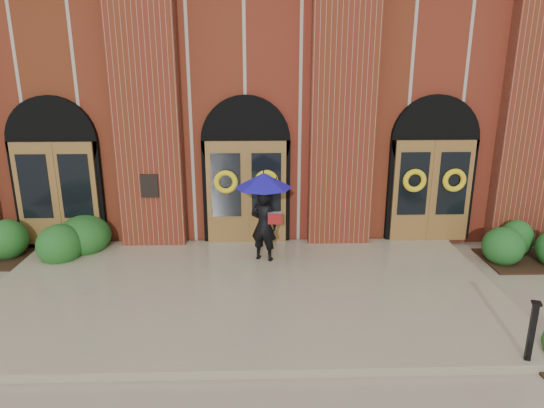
{
  "coord_description": "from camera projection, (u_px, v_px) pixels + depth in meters",
  "views": [
    {
      "loc": [
        0.29,
        -8.53,
        4.47
      ],
      "look_at": [
        0.57,
        1.0,
        1.62
      ],
      "focal_mm": 32.0,
      "sensor_mm": 36.0,
      "label": 1
    }
  ],
  "objects": [
    {
      "name": "hedge_wall_left",
      "position": [
        11.0,
        240.0,
        11.27
      ],
      "size": [
        3.43,
        1.37,
        0.88
      ],
      "primitive_type": "ellipsoid",
      "color": "#1D511B",
      "rests_on": "ground"
    },
    {
      "name": "landing",
      "position": [
        245.0,
        291.0,
        9.56
      ],
      "size": [
        10.0,
        5.3,
        0.15
      ],
      "primitive_type": "cube",
      "color": "gray",
      "rests_on": "ground"
    },
    {
      "name": "church_building",
      "position": [
        249.0,
        89.0,
        16.85
      ],
      "size": [
        16.2,
        12.53,
        7.0
      ],
      "color": "maroon",
      "rests_on": "ground"
    },
    {
      "name": "ground",
      "position": [
        245.0,
        298.0,
        9.44
      ],
      "size": [
        90.0,
        90.0,
        0.0
      ],
      "primitive_type": "plane",
      "color": "gray",
      "rests_on": "ground"
    },
    {
      "name": "man_with_umbrella",
      "position": [
        264.0,
        200.0,
        10.53
      ],
      "size": [
        1.61,
        1.61,
        2.0
      ],
      "rotation": [
        0.0,
        0.0,
        2.78
      ],
      "color": "black",
      "rests_on": "landing"
    },
    {
      "name": "metal_post",
      "position": [
        532.0,
        330.0,
        7.12
      ],
      "size": [
        0.16,
        0.16,
        0.96
      ],
      "rotation": [
        0.0,
        0.0,
        -0.3
      ],
      "color": "black",
      "rests_on": "landing"
    }
  ]
}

